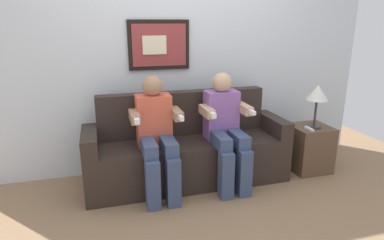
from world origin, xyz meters
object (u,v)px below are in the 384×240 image
person_on_right (225,126)px  spare_remote_on_table (309,129)px  side_table_right (309,148)px  table_lamp (317,95)px  person_on_left (156,132)px  couch (187,152)px

person_on_right → spare_remote_on_table: size_ratio=8.54×
person_on_right → spare_remote_on_table: person_on_right is taller
side_table_right → spare_remote_on_table: (-0.09, -0.09, 0.26)m
person_on_right → table_lamp: person_on_right is taller
person_on_right → table_lamp: size_ratio=2.41×
person_on_left → table_lamp: (1.69, 0.01, 0.25)m
person_on_left → side_table_right: bearing=2.1°
side_table_right → person_on_left: bearing=-177.9°
person_on_left → person_on_right: same height
side_table_right → spare_remote_on_table: size_ratio=3.85×
person_on_left → person_on_right: size_ratio=1.00×
couch → person_on_left: (-0.34, -0.17, 0.29)m
side_table_right → person_on_right: bearing=-176.5°
person_on_left → spare_remote_on_table: size_ratio=8.54×
side_table_right → spare_remote_on_table: bearing=-134.6°
person_on_right → table_lamp: bearing=0.8°
spare_remote_on_table → person_on_left: bearing=178.9°
person_on_right → spare_remote_on_table: bearing=-1.9°
couch → side_table_right: (1.35, -0.11, -0.06)m
person_on_left → table_lamp: 1.71m
person_on_left → side_table_right: 1.73m
side_table_right → table_lamp: (-0.00, -0.05, 0.61)m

